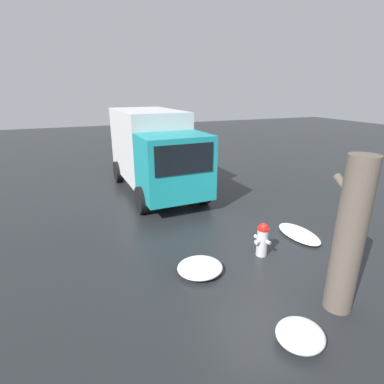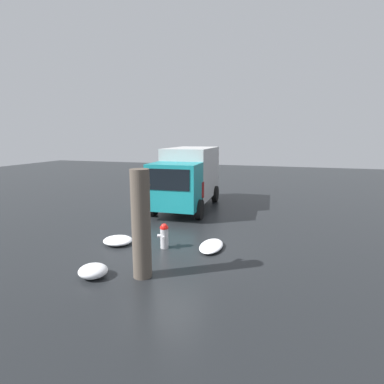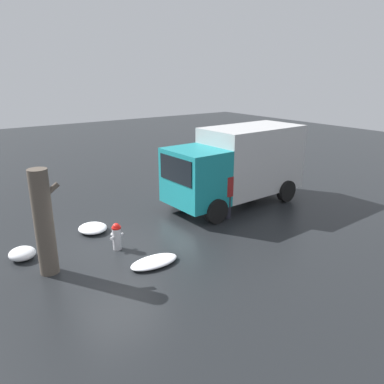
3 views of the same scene
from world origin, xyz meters
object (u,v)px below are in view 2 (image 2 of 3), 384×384
object	(u,v)px
tree_trunk	(141,224)
pedestrian	(200,195)
fire_hydrant	(164,236)
delivery_truck	(188,176)

from	to	relation	value
tree_trunk	pedestrian	size ratio (longest dim) A/B	1.58
fire_hydrant	tree_trunk	world-z (taller)	tree_trunk
fire_hydrant	pedestrian	distance (m)	4.49
fire_hydrant	tree_trunk	xyz separation A→B (m)	(-2.10, -0.24, 1.03)
pedestrian	fire_hydrant	bearing A→B (deg)	-104.40
fire_hydrant	tree_trunk	bearing A→B (deg)	80.60
tree_trunk	delivery_truck	size ratio (longest dim) A/B	0.48
fire_hydrant	pedestrian	bearing A→B (deg)	-105.64
tree_trunk	delivery_truck	bearing A→B (deg)	9.23
delivery_truck	pedestrian	world-z (taller)	delivery_truck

